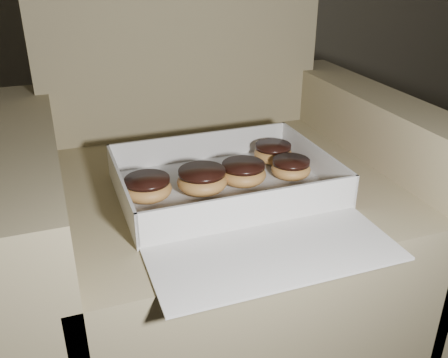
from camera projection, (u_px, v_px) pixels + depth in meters
name	position (u px, v px, depth m)	size (l,w,h in m)	color
armchair	(214.00, 213.00, 1.25)	(0.95, 0.80, 0.99)	#847754
bakery_box	(233.00, 194.00, 1.02)	(0.44, 0.51, 0.07)	silver
donut_a	(273.00, 152.00, 1.18)	(0.09, 0.09, 0.05)	#C18D43
donut_b	(148.00, 188.00, 1.01)	(0.10, 0.10, 0.05)	#C18D43
donut_c	(291.00, 168.00, 1.10)	(0.09, 0.09, 0.04)	#C18D43
donut_d	(243.00, 173.00, 1.07)	(0.10, 0.10, 0.05)	#C18D43
donut_e	(202.00, 180.00, 1.03)	(0.11, 0.11, 0.05)	#C18D43
crumb_a	(339.00, 198.00, 1.02)	(0.01, 0.01, 0.00)	black
crumb_b	(266.00, 191.00, 1.05)	(0.01, 0.01, 0.00)	black
crumb_c	(141.00, 228.00, 0.91)	(0.01, 0.01, 0.00)	black
crumb_d	(211.00, 216.00, 0.95)	(0.01, 0.01, 0.00)	black
crumb_e	(314.00, 189.00, 1.05)	(0.01, 0.01, 0.00)	black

